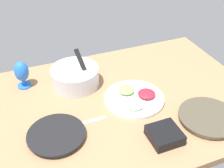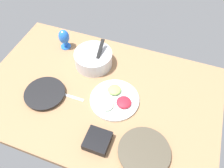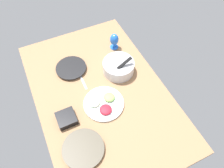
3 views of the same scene
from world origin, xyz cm
name	(u,v)px [view 3 (image 3 of 3)]	position (x,y,z in cm)	size (l,w,h in cm)	color
ground_plane	(100,93)	(0.00, 0.00, -2.00)	(160.00, 104.00, 4.00)	#99704C
dinner_plate_left	(71,68)	(-33.32, -13.83, 1.42)	(27.12, 27.12, 2.73)	#4C4C51
dinner_plate_right	(83,149)	(39.43, -29.71, 1.47)	(29.64, 29.64, 2.84)	beige
mixing_bowl	(118,67)	(-13.65, 23.49, 5.89)	(27.34, 27.34, 17.90)	silver
fruit_platter	(104,103)	(12.13, -2.14, 1.49)	(32.33, 32.33, 4.72)	silver
hurricane_glass_blue	(114,40)	(-41.75, 32.76, 9.44)	(8.19, 8.19, 16.25)	blue
square_bowl_black	(66,118)	(12.64, -33.04, 2.89)	(14.09, 14.09, 5.19)	black
fork_by_left_plate	(83,81)	(-16.28, -9.31, 0.30)	(18.00, 1.80, 0.60)	silver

